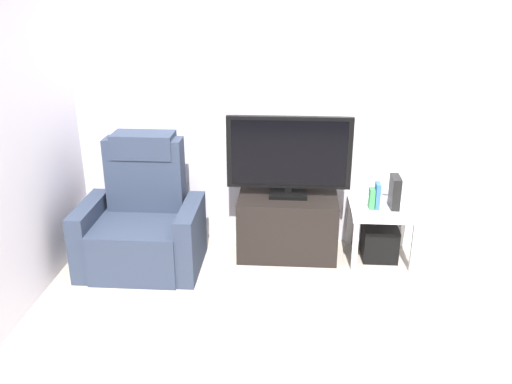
# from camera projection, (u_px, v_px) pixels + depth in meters

# --- Properties ---
(ground_plane) EXTENTS (6.40, 6.40, 0.00)m
(ground_plane) POSITION_uv_depth(u_px,v_px,m) (283.00, 305.00, 4.02)
(ground_plane) COLOR #B2A899
(wall_back) EXTENTS (6.40, 0.06, 2.60)m
(wall_back) POSITION_uv_depth(u_px,v_px,m) (289.00, 100.00, 4.59)
(wall_back) COLOR silver
(wall_back) RESTS_ON ground
(wall_side) EXTENTS (0.06, 4.48, 2.60)m
(wall_side) POSITION_uv_depth(u_px,v_px,m) (9.00, 130.00, 3.66)
(wall_side) COLOR silver
(wall_side) RESTS_ON ground
(tv_stand) EXTENTS (0.84, 0.49, 0.54)m
(tv_stand) POSITION_uv_depth(u_px,v_px,m) (287.00, 225.00, 4.68)
(tv_stand) COLOR black
(tv_stand) RESTS_ON ground
(television) EXTENTS (1.04, 0.20, 0.69)m
(television) POSITION_uv_depth(u_px,v_px,m) (289.00, 155.00, 4.47)
(television) COLOR black
(television) RESTS_ON tv_stand
(recliner_armchair) EXTENTS (0.98, 0.78, 1.08)m
(recliner_armchair) POSITION_uv_depth(u_px,v_px,m) (142.00, 223.00, 4.49)
(recliner_armchair) COLOR #2D384C
(recliner_armchair) RESTS_ON ground
(side_table) EXTENTS (0.54, 0.54, 0.47)m
(side_table) POSITION_uv_depth(u_px,v_px,m) (382.00, 215.00, 4.57)
(side_table) COLOR white
(side_table) RESTS_ON ground
(subwoofer_box) EXTENTS (0.29, 0.29, 0.29)m
(subwoofer_box) POSITION_uv_depth(u_px,v_px,m) (379.00, 242.00, 4.66)
(subwoofer_box) COLOR black
(subwoofer_box) RESTS_ON ground
(book_leftmost) EXTENTS (0.04, 0.10, 0.17)m
(book_leftmost) POSITION_uv_depth(u_px,v_px,m) (372.00, 198.00, 4.50)
(book_leftmost) COLOR #388C4C
(book_leftmost) RESTS_ON side_table
(book_middle) EXTENTS (0.04, 0.12, 0.22)m
(book_middle) POSITION_uv_depth(u_px,v_px,m) (377.00, 196.00, 4.49)
(book_middle) COLOR #3366B2
(book_middle) RESTS_ON side_table
(game_console) EXTENTS (0.07, 0.20, 0.27)m
(game_console) POSITION_uv_depth(u_px,v_px,m) (395.00, 192.00, 4.50)
(game_console) COLOR black
(game_console) RESTS_ON side_table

